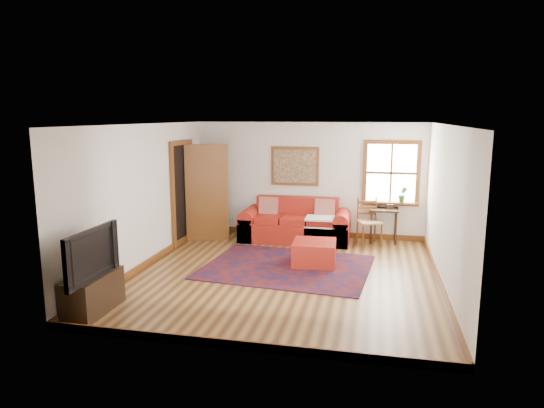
% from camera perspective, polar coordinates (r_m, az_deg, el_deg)
% --- Properties ---
extents(ground, '(5.50, 5.50, 0.00)m').
position_cam_1_polar(ground, '(8.25, 1.54, -8.29)').
color(ground, '#482A13').
rests_on(ground, ground).
extents(room_envelope, '(5.04, 5.54, 2.52)m').
position_cam_1_polar(room_envelope, '(7.89, 1.62, 3.18)').
color(room_envelope, silver).
rests_on(room_envelope, ground).
extents(window, '(1.18, 0.20, 1.38)m').
position_cam_1_polar(window, '(10.48, 13.99, 2.80)').
color(window, white).
rests_on(window, ground).
extents(doorway, '(0.89, 1.08, 2.14)m').
position_cam_1_polar(doorway, '(10.26, -8.76, 1.46)').
color(doorway, black).
rests_on(doorway, ground).
extents(framed_artwork, '(1.05, 0.07, 0.85)m').
position_cam_1_polar(framed_artwork, '(10.60, 2.69, 4.47)').
color(framed_artwork, brown).
rests_on(framed_artwork, ground).
extents(persian_rug, '(3.03, 2.53, 0.02)m').
position_cam_1_polar(persian_rug, '(8.61, 1.78, -7.41)').
color(persian_rug, '#56130C').
rests_on(persian_rug, ground).
extents(red_leather_sofa, '(2.30, 0.95, 0.90)m').
position_cam_1_polar(red_leather_sofa, '(10.39, 2.79, -2.66)').
color(red_leather_sofa, '#A01F14').
rests_on(red_leather_sofa, ground).
extents(red_ottoman, '(0.79, 0.79, 0.43)m').
position_cam_1_polar(red_ottoman, '(8.75, 5.00, -5.76)').
color(red_ottoman, '#A01F14').
rests_on(red_ottoman, ground).
extents(side_table, '(0.60, 0.45, 0.72)m').
position_cam_1_polar(side_table, '(10.40, 13.02, -1.22)').
color(side_table, black).
rests_on(side_table, ground).
extents(ladder_back_chair, '(0.57, 0.56, 0.96)m').
position_cam_1_polar(ladder_back_chair, '(10.21, 11.29, -1.79)').
color(ladder_back_chair, tan).
rests_on(ladder_back_chair, ground).
extents(media_cabinet, '(0.43, 0.96, 0.53)m').
position_cam_1_polar(media_cabinet, '(7.12, -20.34, -9.81)').
color(media_cabinet, black).
rests_on(media_cabinet, ground).
extents(television, '(0.15, 1.18, 0.68)m').
position_cam_1_polar(television, '(6.80, -21.21, -5.47)').
color(television, black).
rests_on(television, media_cabinet).
extents(candle_hurricane, '(0.12, 0.12, 0.18)m').
position_cam_1_polar(candle_hurricane, '(7.31, -18.47, -6.29)').
color(candle_hurricane, silver).
rests_on(candle_hurricane, media_cabinet).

